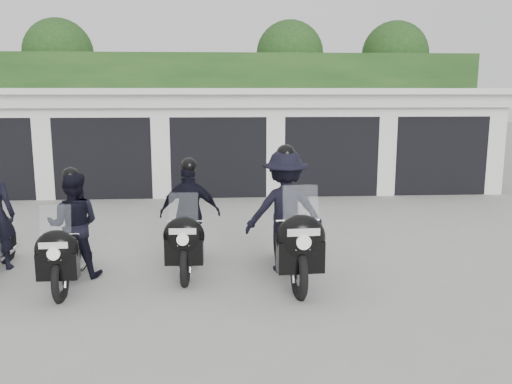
{
  "coord_description": "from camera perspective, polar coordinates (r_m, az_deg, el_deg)",
  "views": [
    {
      "loc": [
        0.05,
        -9.2,
        2.9
      ],
      "look_at": [
        0.7,
        0.63,
        1.05
      ],
      "focal_mm": 38.0,
      "sensor_mm": 36.0,
      "label": 1
    }
  ],
  "objects": [
    {
      "name": "garage_block",
      "position": [
        17.32,
        -3.95,
        5.72
      ],
      "size": [
        16.4,
        6.8,
        2.96
      ],
      "color": "silver",
      "rests_on": "ground"
    },
    {
      "name": "police_bike_c",
      "position": [
        9.0,
        -7.04,
        -3.0
      ],
      "size": [
        1.03,
        2.14,
        1.87
      ],
      "rotation": [
        0.0,
        0.0,
        -0.03
      ],
      "color": "black",
      "rests_on": "ground"
    },
    {
      "name": "police_bike_d",
      "position": [
        8.56,
        3.3,
        -2.84
      ],
      "size": [
        1.31,
        2.45,
        2.13
      ],
      "rotation": [
        0.0,
        0.0,
        0.06
      ],
      "color": "black",
      "rests_on": "ground"
    },
    {
      "name": "background_vegetation",
      "position": [
        22.12,
        -2.99,
        10.29
      ],
      "size": [
        20.0,
        3.9,
        5.8
      ],
      "color": "#183B15",
      "rests_on": "ground"
    },
    {
      "name": "police_bike_b",
      "position": [
        8.76,
        -18.87,
        -4.09
      ],
      "size": [
        0.84,
        2.07,
        1.8
      ],
      "rotation": [
        0.0,
        0.0,
        0.04
      ],
      "color": "black",
      "rests_on": "ground"
    },
    {
      "name": "ground",
      "position": [
        9.64,
        -3.93,
        -6.89
      ],
      "size": [
        80.0,
        80.0,
        0.0
      ],
      "primitive_type": "plane",
      "color": "#969691",
      "rests_on": "ground"
    }
  ]
}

